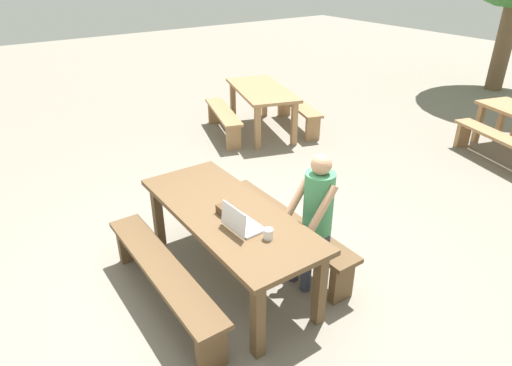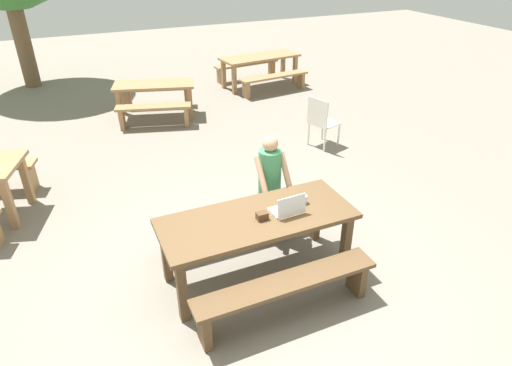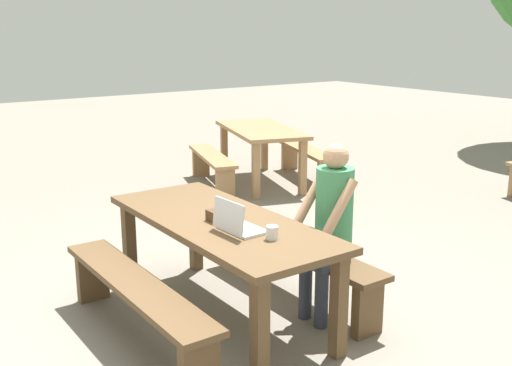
{
  "view_description": "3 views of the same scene",
  "coord_description": "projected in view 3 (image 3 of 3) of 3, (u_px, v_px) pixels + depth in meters",
  "views": [
    {
      "loc": [
        2.99,
        -1.77,
        2.86
      ],
      "look_at": [
        0.1,
        0.25,
        1.02
      ],
      "focal_mm": 31.06,
      "sensor_mm": 36.0,
      "label": 1
    },
    {
      "loc": [
        -1.57,
        -3.48,
        3.34
      ],
      "look_at": [
        0.1,
        0.25,
        1.02
      ],
      "focal_mm": 30.94,
      "sensor_mm": 36.0,
      "label": 2
    },
    {
      "loc": [
        3.58,
        -2.22,
        2.12
      ],
      "look_at": [
        0.1,
        0.25,
        1.02
      ],
      "focal_mm": 42.67,
      "sensor_mm": 36.0,
      "label": 3
    }
  ],
  "objects": [
    {
      "name": "bench_distant_south",
      "position": [
        212.0,
        163.0,
        8.26
      ],
      "size": [
        1.58,
        0.75,
        0.45
      ],
      "rotation": [
        0.0,
        0.0,
        -0.3
      ],
      "color": "#9E754C",
      "rests_on": "ground"
    },
    {
      "name": "bench_near",
      "position": [
        136.0,
        296.0,
        4.13
      ],
      "size": [
        1.88,
        0.3,
        0.45
      ],
      "color": "brown",
      "rests_on": "ground"
    },
    {
      "name": "small_pouch",
      "position": [
        214.0,
        216.0,
        4.34
      ],
      "size": [
        0.12,
        0.08,
        0.08
      ],
      "color": "#4C331E",
      "rests_on": "picnic_table_front"
    },
    {
      "name": "coffee_mug",
      "position": [
        272.0,
        233.0,
        3.97
      ],
      "size": [
        0.08,
        0.08,
        0.09
      ],
      "color": "white",
      "rests_on": "picnic_table_front"
    },
    {
      "name": "laptop",
      "position": [
        237.0,
        224.0,
        4.1
      ],
      "size": [
        0.34,
        0.26,
        0.23
      ],
      "rotation": [
        0.0,
        0.0,
        3.19
      ],
      "color": "silver",
      "rests_on": "picnic_table_front"
    },
    {
      "name": "picnic_table_distant",
      "position": [
        261.0,
        137.0,
        8.39
      ],
      "size": [
        1.91,
        1.32,
        0.78
      ],
      "rotation": [
        0.0,
        0.0,
        -0.3
      ],
      "color": "#9E754C",
      "rests_on": "ground"
    },
    {
      "name": "person_seated",
      "position": [
        330.0,
        221.0,
        4.4
      ],
      "size": [
        0.38,
        0.39,
        1.33
      ],
      "color": "#333847",
      "rests_on": "ground"
    },
    {
      "name": "bench_far",
      "position": [
        293.0,
        255.0,
        4.9
      ],
      "size": [
        1.88,
        0.3,
        0.45
      ],
      "color": "brown",
      "rests_on": "ground"
    },
    {
      "name": "picnic_table_front",
      "position": [
        221.0,
        233.0,
        4.43
      ],
      "size": [
        2.06,
        0.83,
        0.77
      ],
      "color": "brown",
      "rests_on": "ground"
    },
    {
      "name": "bench_distant_north",
      "position": [
        307.0,
        156.0,
        8.68
      ],
      "size": [
        1.58,
        0.75,
        0.45
      ],
      "rotation": [
        0.0,
        0.0,
        -0.3
      ],
      "color": "#9E754C",
      "rests_on": "ground"
    },
    {
      "name": "ground_plane",
      "position": [
        222.0,
        316.0,
        4.6
      ],
      "size": [
        30.0,
        30.0,
        0.0
      ],
      "primitive_type": "plane",
      "color": "gray"
    }
  ]
}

